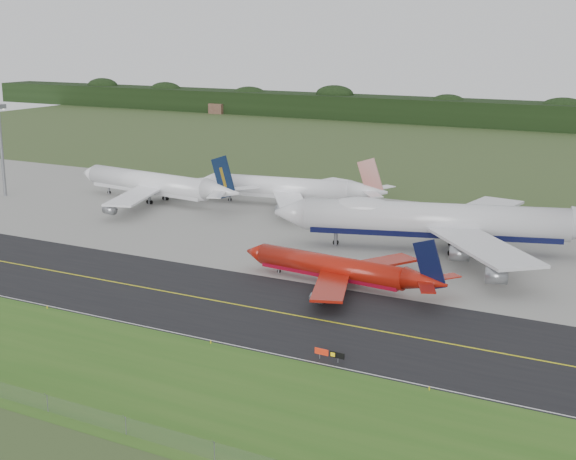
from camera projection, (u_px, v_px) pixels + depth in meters
The scene contains 17 objects.
ground at pixel (282, 304), 135.14m from camera, with size 600.00×600.00×0.00m, color #3C4F24.
grass_verge at pixel (154, 381), 105.20m from camera, with size 400.00×30.00×0.01m, color #2F5F1C.
taxiway at pixel (270, 311), 131.71m from camera, with size 400.00×32.00×0.02m, color black.
apron at pixel (391, 237), 178.75m from camera, with size 400.00×78.00×0.01m, color gray.
taxiway_centreline at pixel (270, 311), 131.71m from camera, with size 400.00×0.40×0.00m, color #D0CC13.
taxiway_edge_line at pixel (219, 342), 118.45m from camera, with size 400.00×0.25×0.00m, color silver.
perimeter_fence at pixel (86, 414), 93.81m from camera, with size 320.00×0.10×320.00m.
horizon_treeline at pixel (567, 119), 367.97m from camera, with size 700.00×25.00×12.00m.
jet_ba_747 at pixel (448, 221), 166.02m from camera, with size 74.05×59.93×18.99m.
jet_red_737 at pixel (341, 269), 144.20m from camera, with size 41.37×33.59×11.16m.
jet_navy_gold at pixel (157, 184), 214.29m from camera, with size 57.13×49.42×14.74m.
jet_star_tail at pixel (290, 188), 209.60m from camera, with size 52.62×43.59×13.89m.
floodlight_mast at pixel (0, 133), 219.22m from camera, with size 3.15×3.15×25.36m.
taxiway_sign at pixel (329, 354), 111.51m from camera, with size 4.60×0.35×1.53m.
edge_marker_left at pixel (47, 307), 132.72m from camera, with size 0.16×0.16×0.50m, color yellow.
edge_marker_center at pixel (211, 342), 117.87m from camera, with size 0.16×0.16×0.50m, color yellow.
edge_marker_right at pixel (429, 388), 102.54m from camera, with size 0.16×0.16×0.50m, color yellow.
Camera 1 is at (61.45, -112.42, 44.75)m, focal length 50.00 mm.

